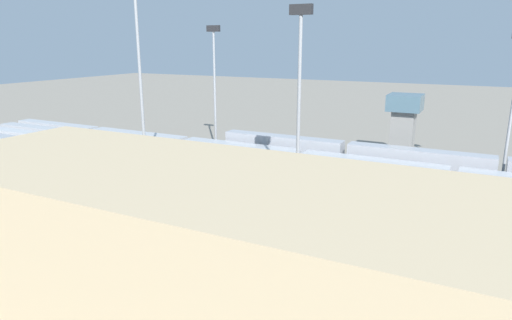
% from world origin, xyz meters
% --- Properties ---
extents(ground_plane, '(400.00, 400.00, 0.00)m').
position_xyz_m(ground_plane, '(0.00, 0.00, 0.00)').
color(ground_plane, gray).
extents(track_bed_0, '(140.00, 2.80, 0.12)m').
position_xyz_m(track_bed_0, '(0.00, -10.00, 0.06)').
color(track_bed_0, '#4C443D').
rests_on(track_bed_0, ground_plane).
extents(track_bed_1, '(140.00, 2.80, 0.12)m').
position_xyz_m(track_bed_1, '(0.00, -5.00, 0.06)').
color(track_bed_1, '#3D3833').
rests_on(track_bed_1, ground_plane).
extents(track_bed_2, '(140.00, 2.80, 0.12)m').
position_xyz_m(track_bed_2, '(0.00, 0.00, 0.06)').
color(track_bed_2, '#3D3833').
rests_on(track_bed_2, ground_plane).
extents(track_bed_3, '(140.00, 2.80, 0.12)m').
position_xyz_m(track_bed_3, '(0.00, 5.00, 0.06)').
color(track_bed_3, '#3D3833').
rests_on(track_bed_3, ground_plane).
extents(track_bed_4, '(140.00, 2.80, 0.12)m').
position_xyz_m(track_bed_4, '(0.00, 10.00, 0.06)').
color(track_bed_4, '#4C443D').
rests_on(track_bed_4, ground_plane).
extents(train_on_track_3, '(114.80, 3.00, 4.40)m').
position_xyz_m(train_on_track_3, '(5.74, 5.00, 2.08)').
color(train_on_track_3, maroon).
rests_on(train_on_track_3, ground_plane).
extents(train_on_track_2, '(95.60, 3.06, 3.80)m').
position_xyz_m(train_on_track_2, '(12.76, 0.00, 2.00)').
color(train_on_track_2, '#B7BABF').
rests_on(train_on_track_2, ground_plane).
extents(train_on_track_0, '(71.40, 3.06, 5.00)m').
position_xyz_m(train_on_track_0, '(-29.23, -10.00, 2.58)').
color(train_on_track_0, '#A8AAB2').
rests_on(train_on_track_0, ground_plane).
extents(train_on_track_1, '(119.80, 3.00, 3.80)m').
position_xyz_m(train_on_track_1, '(1.28, -5.00, 2.02)').
color(train_on_track_1, '#B7BABF').
rests_on(train_on_track_1, ground_plane).
extents(train_on_track_4, '(95.60, 3.00, 3.80)m').
position_xyz_m(train_on_track_4, '(15.70, 10.00, 2.02)').
color(train_on_track_4, '#A8AAB2').
rests_on(train_on_track_4, ground_plane).
extents(light_mast_1, '(2.80, 0.70, 26.29)m').
position_xyz_m(light_mast_1, '(-17.35, 13.37, 16.83)').
color(light_mast_1, '#9EA0A5').
rests_on(light_mast_1, ground_plane).
extents(light_mast_2, '(2.80, 0.70, 25.23)m').
position_xyz_m(light_mast_2, '(11.22, -12.56, 16.25)').
color(light_mast_2, '#9EA0A5').
rests_on(light_mast_2, ground_plane).
extents(light_mast_3, '(2.80, 0.70, 30.94)m').
position_xyz_m(light_mast_3, '(7.56, 13.57, 19.36)').
color(light_mast_3, '#9EA0A5').
rests_on(light_mast_3, ground_plane).
extents(maintenance_shed, '(50.01, 17.59, 12.75)m').
position_xyz_m(maintenance_shed, '(-20.83, 39.15, 6.38)').
color(maintenance_shed, tan).
rests_on(maintenance_shed, ground_plane).
extents(control_tower, '(6.00, 6.00, 12.78)m').
position_xyz_m(control_tower, '(-24.84, -20.74, 7.50)').
color(control_tower, gray).
rests_on(control_tower, ground_plane).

